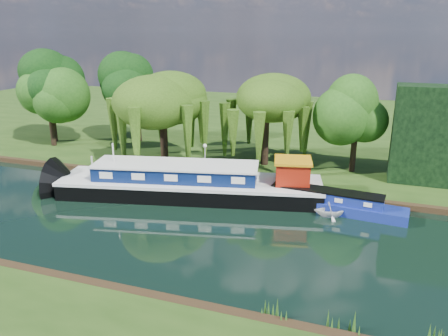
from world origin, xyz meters
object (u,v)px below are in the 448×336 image
at_px(red_dinghy, 104,179).
at_px(white_cruiser, 330,216).
at_px(dutch_barge, 192,183).
at_px(narrowboat, 326,202).

height_order(red_dinghy, white_cruiser, white_cruiser).
relative_size(dutch_barge, white_cruiser, 9.35).
bearing_deg(white_cruiser, dutch_barge, 72.07).
bearing_deg(red_dinghy, white_cruiser, -94.58).
xyz_separation_m(dutch_barge, narrowboat, (10.33, 0.70, -0.48)).
height_order(dutch_barge, red_dinghy, dutch_barge).
bearing_deg(dutch_barge, narrowboat, -8.41).
bearing_deg(red_dinghy, dutch_barge, -97.42).
distance_m(dutch_barge, red_dinghy, 9.26).
height_order(dutch_barge, narrowboat, dutch_barge).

